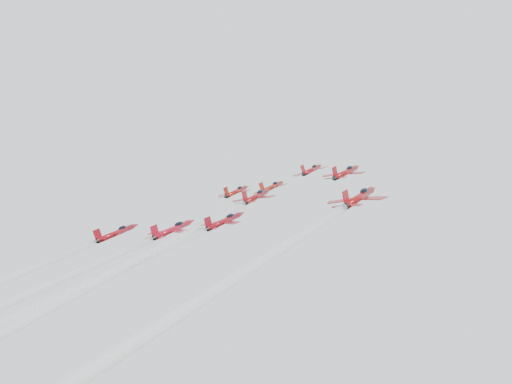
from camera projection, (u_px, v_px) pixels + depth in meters
The scene contains 7 objects.
jet_lead at pixel (312, 170), 159.30m from camera, with size 9.55×12.54×6.91m.
jet_row2_left at pixel (237, 191), 152.13m from camera, with size 8.91×11.70×6.45m.
jet_row2_center at pixel (272, 187), 144.95m from camera, with size 8.87×11.66×6.43m.
jet_row2_right at pixel (346, 172), 140.18m from camera, with size 10.23×13.43×7.40m.
jet_center at pixel (104, 273), 94.59m from camera, with size 9.98×97.55×48.83m.
jet_rear_right at pixel (55, 310), 79.30m from camera, with size 8.54×83.51×41.80m.
jet_rear_farright at pixel (188, 319), 62.76m from camera, with size 10.56×103.26×51.69m.
Camera 1 is at (68.50, -110.27, 119.18)m, focal length 45.00 mm.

